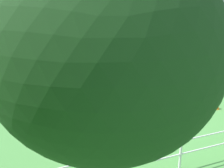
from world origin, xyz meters
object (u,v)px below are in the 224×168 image
object	(u,v)px
person	(145,93)
frisbee_held	(139,97)
training_cone	(216,105)
frisbee_flying	(83,72)
dog	(74,82)
tree_center_back	(106,64)

from	to	relation	value
person	frisbee_held	bearing A→B (deg)	38.35
frisbee_held	training_cone	world-z (taller)	frisbee_held
frisbee_flying	training_cone	bearing A→B (deg)	165.42
training_cone	person	bearing A→B (deg)	-20.61
dog	tree_center_back	bearing A→B (deg)	-87.52
person	tree_center_back	xyz separation A→B (m)	(3.78, 5.78, 2.51)
dog	frisbee_flying	bearing A→B (deg)	3.68
person	dog	bearing A→B (deg)	9.61
frisbee_flying	frisbee_held	size ratio (longest dim) A/B	0.89
dog	tree_center_back	distance (m)	6.50
frisbee_flying	tree_center_back	size ratio (longest dim) A/B	0.05
person	frisbee_flying	world-z (taller)	frisbee_flying
person	training_cone	size ratio (longest dim) A/B	4.18
person	frisbee_held	world-z (taller)	person
training_cone	frisbee_flying	bearing A→B (deg)	-14.58
person	frisbee_flying	xyz separation A→B (m)	(2.38, -0.31, 0.97)
person	frisbee_held	size ratio (longest dim) A/B	5.09
dog	person	bearing A→B (deg)	4.73
person	training_cone	distance (m)	2.93
tree_center_back	training_cone	distance (m)	8.60
frisbee_held	training_cone	distance (m)	3.21
frisbee_flying	person	bearing A→B (deg)	172.66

